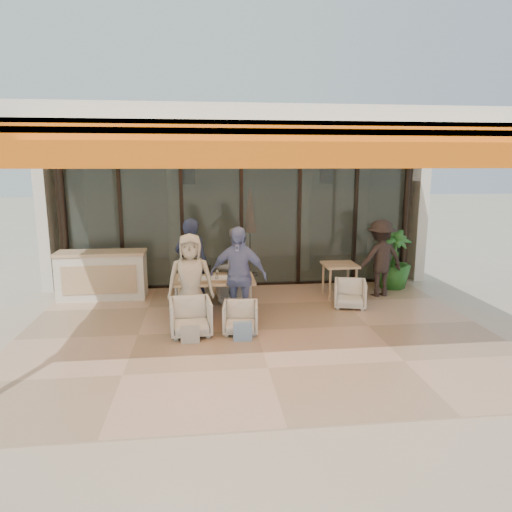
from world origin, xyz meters
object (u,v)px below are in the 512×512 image
(host_counter, at_px, (102,275))
(chair_near_right, at_px, (240,316))
(diner_cream, at_px, (191,280))
(side_chair, at_px, (350,293))
(chair_far_left, at_px, (193,288))
(potted_palm, at_px, (393,258))
(dining_table, at_px, (214,281))
(diner_navy, at_px, (192,264))
(diner_periwinkle, at_px, (238,276))
(chair_near_left, at_px, (191,315))
(diner_grey, at_px, (235,269))
(standing_woman, at_px, (380,259))
(chair_far_right, at_px, (233,285))
(side_table, at_px, (340,269))

(host_counter, bearing_deg, chair_near_right, -40.28)
(diner_cream, bearing_deg, side_chair, 10.95)
(host_counter, bearing_deg, side_chair, -13.11)
(host_counter, xyz_separation_m, chair_far_left, (1.92, -0.44, -0.23))
(chair_near_right, bearing_deg, diner_cream, 155.47)
(host_counter, relative_size, potted_palm, 1.30)
(host_counter, bearing_deg, diner_cream, -43.77)
(dining_table, bearing_deg, diner_navy, 133.02)
(chair_near_right, xyz_separation_m, potted_palm, (3.72, 2.46, 0.41))
(diner_periwinkle, bearing_deg, potted_palm, 46.03)
(chair_far_left, distance_m, chair_near_right, 2.08)
(chair_far_left, xyz_separation_m, chair_near_left, (0.00, -1.90, 0.05))
(chair_far_left, bearing_deg, dining_table, 131.08)
(chair_far_left, relative_size, diner_grey, 0.37)
(chair_near_right, bearing_deg, side_chair, 33.05)
(host_counter, bearing_deg, potted_palm, 1.09)
(chair_near_right, distance_m, potted_palm, 4.48)
(standing_woman, xyz_separation_m, potted_palm, (0.55, 0.58, -0.13))
(chair_far_right, bearing_deg, potted_palm, -174.17)
(chair_near_left, distance_m, side_chair, 3.34)
(host_counter, bearing_deg, dining_table, -30.63)
(diner_navy, bearing_deg, host_counter, -6.73)
(diner_periwinkle, relative_size, side_table, 2.38)
(chair_near_right, distance_m, standing_woman, 3.73)
(dining_table, xyz_separation_m, chair_near_right, (0.43, -0.96, -0.39))
(host_counter, distance_m, dining_table, 2.71)
(host_counter, xyz_separation_m, chair_far_right, (2.76, -0.44, -0.18))
(chair_far_right, xyz_separation_m, diner_periwinkle, (0.00, -1.40, 0.54))
(diner_cream, distance_m, side_chair, 3.24)
(dining_table, height_order, side_chair, dining_table)
(diner_grey, xyz_separation_m, standing_woman, (3.17, 0.48, 0.03))
(diner_navy, distance_m, diner_grey, 0.85)
(dining_table, height_order, chair_near_left, dining_table)
(chair_near_right, relative_size, diner_grey, 0.37)
(side_chair, distance_m, standing_woman, 1.25)
(side_table, relative_size, standing_woman, 0.44)
(diner_navy, height_order, side_chair, diner_navy)
(chair_far_right, bearing_deg, host_counter, -11.72)
(diner_navy, height_order, diner_cream, diner_navy)
(host_counter, xyz_separation_m, potted_palm, (6.48, 0.12, 0.18))
(chair_near_left, distance_m, diner_cream, 0.70)
(standing_woman, distance_m, potted_palm, 0.81)
(chair_far_right, height_order, diner_grey, diner_grey)
(diner_navy, bearing_deg, standing_woman, -153.91)
(chair_near_left, distance_m, diner_navy, 1.51)
(diner_navy, bearing_deg, dining_table, 152.32)
(dining_table, bearing_deg, side_chair, 4.29)
(diner_cream, distance_m, diner_periwinkle, 0.84)
(diner_grey, xyz_separation_m, diner_cream, (-0.84, -0.90, 0.02))
(host_counter, relative_size, side_table, 2.48)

